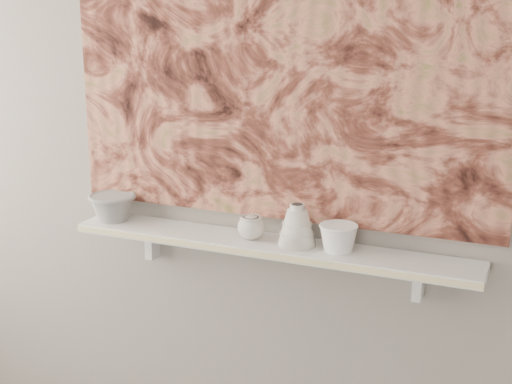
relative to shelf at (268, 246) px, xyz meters
The scene contains 11 objects.
wall_back 0.45m from the shelf, 90.00° to the left, with size 3.60×3.60×0.00m, color gray.
shelf is the anchor object (origin of this frame).
shelf_stripe 0.09m from the shelf, 90.00° to the right, with size 1.40×0.01×0.02m, color beige.
bracket_left 0.50m from the shelf, behind, with size 0.03×0.06×0.12m, color silver.
bracket_right 0.50m from the shelf, ahead, with size 0.03×0.06×0.12m, color silver.
painting 0.63m from the shelf, 90.00° to the left, with size 1.50×0.03×1.10m, color brown.
house_motif 0.55m from the shelf, ahead, with size 0.09×0.00×0.08m, color black.
bowl_grey 0.61m from the shelf, behind, with size 0.17×0.17×0.10m, color gray, non-canonical shape.
cup_cream 0.08m from the shelf, behind, with size 0.09×0.09×0.08m, color silver, non-canonical shape.
bell_vessel 0.13m from the shelf, ahead, with size 0.13×0.13×0.14m, color silver, non-canonical shape.
bowl_white 0.25m from the shelf, ahead, with size 0.12×0.12×0.09m, color white, non-canonical shape.
Camera 1 is at (0.84, -0.58, 1.71)m, focal length 50.00 mm.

